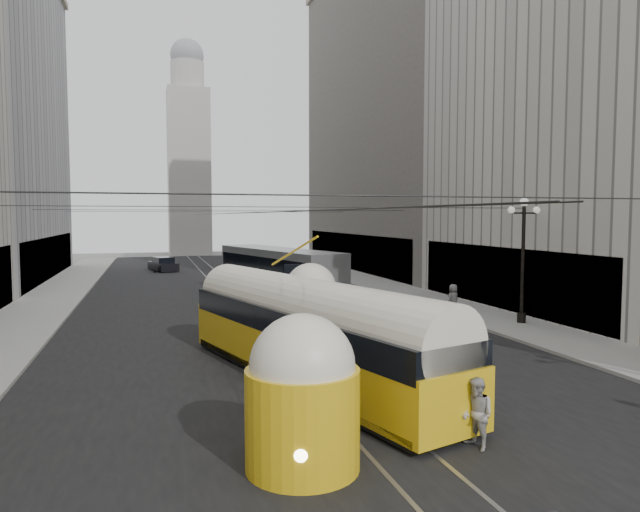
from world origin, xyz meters
TOP-DOWN VIEW (x-y plane):
  - road at (0.00, 32.50)m, footprint 20.00×85.00m
  - sidewalk_left at (-12.00, 36.00)m, footprint 4.00×72.00m
  - sidewalk_right at (12.00, 36.00)m, footprint 4.00×72.00m
  - rail_left at (-0.75, 32.50)m, footprint 0.12×85.00m
  - rail_right at (0.75, 32.50)m, footprint 0.12×85.00m
  - building_right_far at (20.00, 48.00)m, footprint 12.60×32.60m
  - distant_tower at (0.00, 80.00)m, footprint 6.00×6.00m
  - lamppost_right_mid at (12.60, 18.00)m, footprint 1.86×0.44m
  - catenary at (0.12, 31.49)m, footprint 25.00×72.00m
  - streetcar at (-0.50, 11.59)m, footprint 6.33×15.48m
  - city_bus at (2.79, 31.22)m, footprint 6.20×13.74m
  - sedan_white_far at (4.83, 47.64)m, footprint 3.04×4.72m
  - sedan_dark_far at (-4.41, 53.48)m, footprint 3.07×4.88m
  - pedestrian_crossing_b at (1.90, 4.97)m, footprint 0.80×0.95m
  - pedestrian_sidewalk_right at (10.50, 21.21)m, footprint 0.94×0.76m

SIDE VIEW (x-z plane):
  - road at x=0.00m, z-range -0.01..0.01m
  - rail_left at x=-0.75m, z-range -0.02..0.02m
  - rail_right at x=0.75m, z-range -0.02..0.02m
  - sidewalk_left at x=-12.00m, z-range 0.00..0.15m
  - sidewalk_right at x=12.00m, z-range 0.00..0.15m
  - sedan_white_far at x=4.83m, z-range -0.07..1.32m
  - sedan_dark_far at x=-4.41m, z-range -0.07..1.37m
  - pedestrian_crossing_b at x=1.90m, z-range 0.00..1.73m
  - pedestrian_sidewalk_right at x=10.50m, z-range 0.15..1.83m
  - streetcar at x=-0.50m, z-range -0.04..3.48m
  - city_bus at x=2.79m, z-range 0.16..3.54m
  - lamppost_right_mid at x=12.60m, z-range 0.56..6.93m
  - catenary at x=0.12m, z-range 5.77..6.00m
  - distant_tower at x=0.00m, z-range -0.71..30.65m
  - building_right_far at x=20.00m, z-range 0.01..32.61m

